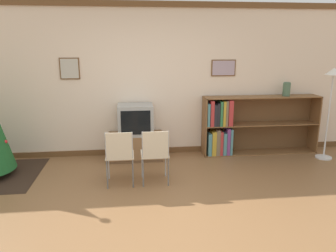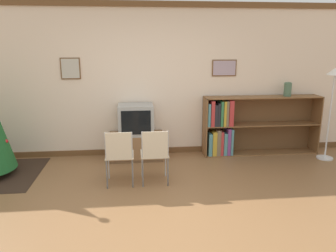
% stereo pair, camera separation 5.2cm
% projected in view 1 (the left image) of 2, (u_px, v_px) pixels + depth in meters
% --- Properties ---
extents(ground_plane, '(24.00, 24.00, 0.00)m').
position_uv_depth(ground_plane, '(161.00, 215.00, 3.93)').
color(ground_plane, brown).
extents(wall_back, '(9.18, 0.11, 2.70)m').
position_uv_depth(wall_back, '(148.00, 81.00, 5.86)').
color(wall_back, beige).
rests_on(wall_back, ground_plane).
extents(tv_console, '(0.95, 0.50, 0.45)m').
position_uv_depth(tv_console, '(136.00, 146.00, 5.80)').
color(tv_console, brown).
rests_on(tv_console, ground_plane).
extents(television, '(0.60, 0.49, 0.52)m').
position_uv_depth(television, '(135.00, 120.00, 5.68)').
color(television, '#9E9E99').
rests_on(television, tv_console).
extents(folding_chair_left, '(0.40, 0.40, 0.82)m').
position_uv_depth(folding_chair_left, '(120.00, 154.00, 4.63)').
color(folding_chair_left, beige).
rests_on(folding_chair_left, ground_plane).
extents(folding_chair_right, '(0.40, 0.40, 0.82)m').
position_uv_depth(folding_chair_right, '(155.00, 153.00, 4.69)').
color(folding_chair_right, beige).
rests_on(folding_chair_right, ground_plane).
extents(bookshelf, '(2.14, 0.36, 1.07)m').
position_uv_depth(bookshelf, '(239.00, 126.00, 6.02)').
color(bookshelf, brown).
rests_on(bookshelf, ground_plane).
extents(vase, '(0.14, 0.14, 0.25)m').
position_uv_depth(vase, '(287.00, 89.00, 5.94)').
color(vase, '#47664C').
rests_on(vase, bookshelf).
extents(standing_lamp, '(0.28, 0.28, 1.61)m').
position_uv_depth(standing_lamp, '(332.00, 90.00, 5.59)').
color(standing_lamp, silver).
rests_on(standing_lamp, ground_plane).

